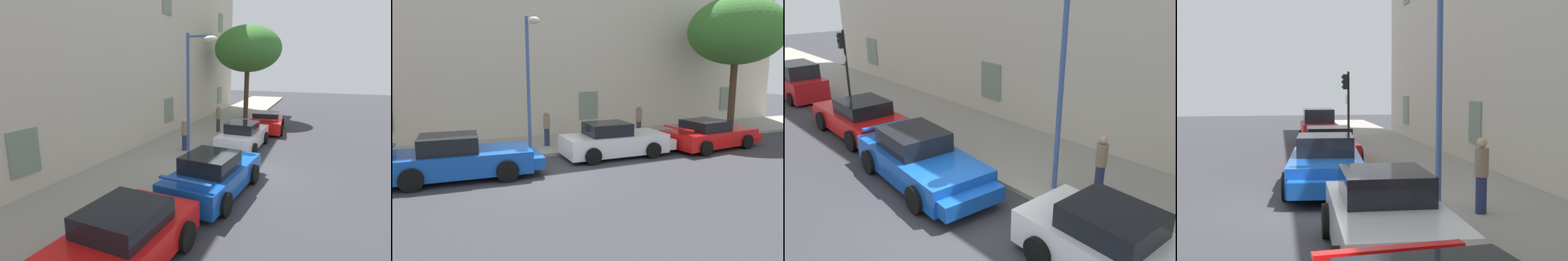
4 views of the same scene
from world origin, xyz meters
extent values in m
plane|color=#333338|center=(0.00, 0.00, 0.00)|extent=(80.00, 80.00, 0.00)
cube|color=gray|center=(0.00, 3.97, 0.07)|extent=(60.00, 4.06, 0.14)
cube|color=beige|center=(0.00, 7.82, 6.81)|extent=(37.97, 3.63, 13.62)
cube|color=gray|center=(5.06, 5.98, 1.60)|extent=(1.10, 0.06, 1.50)
cube|color=gray|center=(15.19, 5.98, 1.60)|extent=(1.10, 0.06, 1.50)
cube|color=#144CB2|center=(-2.18, 0.45, 0.57)|extent=(4.75, 2.33, 0.74)
cube|color=black|center=(-2.52, 0.48, 1.21)|extent=(1.97, 1.71, 0.55)
cube|color=#144CB2|center=(-0.17, 0.27, 0.48)|extent=(1.53, 1.90, 0.41)
cylinder|color=black|center=(-0.68, 1.29, 0.36)|extent=(0.75, 0.30, 0.73)
cylinder|color=black|center=(-0.85, -0.64, 0.36)|extent=(0.75, 0.30, 0.73)
cylinder|color=black|center=(-3.52, 1.54, 0.36)|extent=(0.75, 0.30, 0.73)
cylinder|color=black|center=(-3.68, -0.40, 0.36)|extent=(0.75, 0.30, 0.73)
cube|color=white|center=(3.94, 0.93, 0.55)|extent=(4.38, 1.96, 0.78)
cube|color=black|center=(3.62, 0.94, 1.19)|extent=(1.78, 1.51, 0.50)
cube|color=white|center=(5.84, 0.86, 0.45)|extent=(1.35, 1.71, 0.43)
cylinder|color=black|center=(5.31, 1.78, 0.33)|extent=(0.67, 0.26, 0.66)
cylinder|color=black|center=(5.25, -0.02, 0.33)|extent=(0.67, 0.26, 0.66)
cylinder|color=black|center=(2.63, 1.88, 0.33)|extent=(0.67, 0.26, 0.66)
cylinder|color=black|center=(2.57, 0.07, 0.33)|extent=(0.67, 0.26, 0.66)
cube|color=red|center=(8.73, 0.53, 0.52)|extent=(4.42, 2.41, 0.68)
cube|color=black|center=(8.41, 0.50, 1.09)|extent=(1.84, 1.78, 0.46)
cube|color=red|center=(10.60, 0.70, 0.43)|extent=(1.44, 1.98, 0.38)
cube|color=red|center=(6.78, 0.36, 1.08)|extent=(0.31, 1.74, 0.06)
cylinder|color=black|center=(9.96, 1.67, 0.33)|extent=(0.68, 0.30, 0.66)
cylinder|color=black|center=(10.14, -0.37, 0.33)|extent=(0.68, 0.30, 0.66)
cylinder|color=black|center=(7.33, 1.43, 0.33)|extent=(0.68, 0.30, 0.66)
cylinder|color=black|center=(7.51, -0.60, 0.33)|extent=(0.68, 0.30, 0.66)
cylinder|color=#473323|center=(12.36, 2.81, 2.24)|extent=(0.37, 0.37, 4.20)
ellipsoid|color=#38722D|center=(12.36, 2.81, 5.59)|extent=(5.15, 5.15, 3.58)
cylinder|color=#3F5999|center=(0.84, 2.78, 2.93)|extent=(0.14, 0.14, 5.58)
cube|color=#3F5999|center=(0.84, 2.23, 5.57)|extent=(0.08, 1.10, 0.08)
ellipsoid|color=#EAE5C6|center=(0.84, 1.73, 5.44)|extent=(0.44, 0.60, 0.28)
cylinder|color=#333338|center=(6.60, 3.24, 0.56)|extent=(0.34, 0.34, 0.85)
cylinder|color=#8C7259|center=(6.60, 3.24, 1.31)|extent=(0.43, 0.43, 0.65)
sphere|color=tan|center=(6.60, 3.24, 1.76)|extent=(0.22, 0.22, 0.22)
cylinder|color=navy|center=(1.81, 3.44, 0.54)|extent=(0.31, 0.31, 0.80)
cylinder|color=#8C7259|center=(1.81, 3.44, 1.25)|extent=(0.39, 0.39, 0.62)
sphere|color=tan|center=(1.81, 3.44, 1.68)|extent=(0.22, 0.22, 0.22)
camera|label=1|loc=(-11.59, -2.76, 4.39)|focal=27.73mm
camera|label=2|loc=(-3.08, -11.94, 3.73)|focal=32.84mm
camera|label=3|loc=(6.93, -5.50, 5.54)|focal=37.57mm
camera|label=4|loc=(12.24, -0.83, 2.87)|focal=47.78mm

